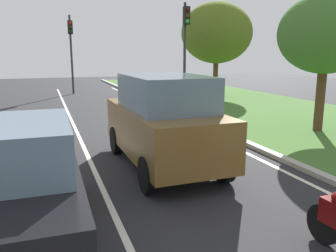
% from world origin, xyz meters
% --- Properties ---
extents(ground_plane, '(60.00, 60.00, 0.00)m').
position_xyz_m(ground_plane, '(0.00, 14.00, 0.00)').
color(ground_plane, '#262628').
extents(lane_line_center, '(0.12, 32.00, 0.01)m').
position_xyz_m(lane_line_center, '(-0.70, 14.00, 0.00)').
color(lane_line_center, silver).
rests_on(lane_line_center, ground).
extents(lane_line_right_edge, '(0.12, 32.00, 0.01)m').
position_xyz_m(lane_line_right_edge, '(3.60, 14.00, 0.00)').
color(lane_line_right_edge, silver).
rests_on(lane_line_right_edge, ground).
extents(grass_verge_right, '(9.00, 48.00, 0.06)m').
position_xyz_m(grass_verge_right, '(8.50, 14.00, 0.03)').
color(grass_verge_right, '#3D6628').
rests_on(grass_verge_right, ground).
extents(curb_right, '(0.24, 48.00, 0.12)m').
position_xyz_m(curb_right, '(4.10, 14.00, 0.06)').
color(curb_right, '#9E9B93').
rests_on(curb_right, ground).
extents(car_suv_ahead, '(2.01, 4.52, 2.28)m').
position_xyz_m(car_suv_ahead, '(1.00, 9.19, 1.17)').
color(car_suv_ahead, brown).
rests_on(car_suv_ahead, ground).
extents(car_sedan_left_lane, '(1.89, 4.33, 1.86)m').
position_xyz_m(car_sedan_left_lane, '(-2.19, 6.48, 0.92)').
color(car_sedan_left_lane, black).
rests_on(car_sedan_left_lane, ground).
extents(traffic_light_near_right, '(0.32, 0.50, 5.31)m').
position_xyz_m(traffic_light_near_right, '(5.32, 18.26, 3.60)').
color(traffic_light_near_right, '#2D2D2D').
rests_on(traffic_light_near_right, ground).
extents(traffic_light_far_median, '(0.32, 0.50, 5.31)m').
position_xyz_m(traffic_light_far_median, '(0.23, 26.32, 3.53)').
color(traffic_light_far_median, '#2D2D2D').
rests_on(traffic_light_far_median, ground).
extents(tree_roadside_near, '(3.23, 3.23, 4.83)m').
position_xyz_m(tree_roadside_near, '(7.49, 10.99, 3.44)').
color(tree_roadside_near, '#4C331E').
rests_on(tree_roadside_near, ground).
extents(tree_roadside_far, '(4.49, 4.49, 5.96)m').
position_xyz_m(tree_roadside_far, '(8.85, 21.64, 4.05)').
color(tree_roadside_far, '#4C331E').
rests_on(tree_roadside_far, ground).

